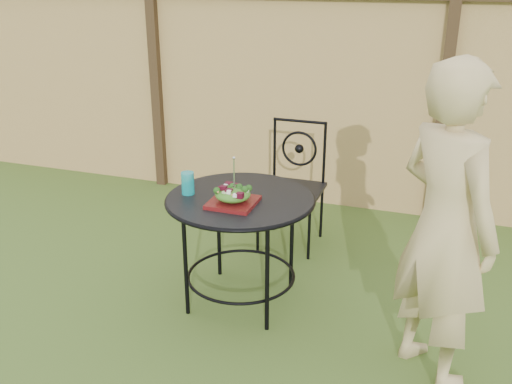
% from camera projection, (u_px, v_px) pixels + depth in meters
% --- Properties ---
extents(ground, '(60.00, 60.00, 0.00)m').
position_uv_depth(ground, '(187.00, 325.00, 3.47)').
color(ground, '#314E19').
rests_on(ground, ground).
extents(fence, '(8.00, 0.12, 1.90)m').
position_uv_depth(fence, '(290.00, 99.00, 5.05)').
color(fence, tan).
rests_on(fence, ground).
extents(patio_table, '(0.92, 0.92, 0.72)m').
position_uv_depth(patio_table, '(240.00, 218.00, 3.53)').
color(patio_table, black).
rests_on(patio_table, ground).
extents(patio_chair, '(0.46, 0.46, 0.95)m').
position_uv_depth(patio_chair, '(293.00, 181.00, 4.37)').
color(patio_chair, black).
rests_on(patio_chair, ground).
extents(diner, '(0.72, 0.72, 1.68)m').
position_uv_depth(diner, '(445.00, 229.00, 2.79)').
color(diner, tan).
rests_on(diner, ground).
extents(salad_plate, '(0.27, 0.27, 0.02)m').
position_uv_depth(salad_plate, '(233.00, 202.00, 3.37)').
color(salad_plate, '#400910').
rests_on(salad_plate, patio_table).
extents(salad, '(0.21, 0.21, 0.08)m').
position_uv_depth(salad, '(233.00, 194.00, 3.35)').
color(salad, '#235614').
rests_on(salad, salad_plate).
extents(fork, '(0.01, 0.01, 0.18)m').
position_uv_depth(fork, '(234.00, 174.00, 3.30)').
color(fork, silver).
rests_on(fork, salad).
extents(drinking_glass, '(0.08, 0.08, 0.14)m').
position_uv_depth(drinking_glass, '(188.00, 183.00, 3.51)').
color(drinking_glass, '#0D9599').
rests_on(drinking_glass, patio_table).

